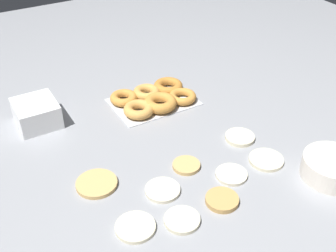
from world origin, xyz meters
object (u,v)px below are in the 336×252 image
pancake_1 (231,175)px  pancake_7 (222,200)px  donut_tray (154,98)px  batter_bowl (332,167)px  pancake_0 (97,184)px  pancake_2 (240,137)px  pancake_3 (182,220)px  pancake_4 (186,165)px  pancake_5 (163,190)px  container_stack (37,113)px  pancake_6 (135,227)px  pancake_8 (266,160)px

pancake_1 → pancake_7: 0.11m
donut_tray → batter_bowl: bearing=112.7°
pancake_1 → donut_tray: (0.00, -0.46, 0.01)m
pancake_0 → pancake_2: (-0.48, 0.03, 0.00)m
pancake_3 → pancake_1: bearing=-160.4°
pancake_4 → batter_bowl: batter_bowl is taller
pancake_2 → batter_bowl: 0.29m
pancake_3 → pancake_5: size_ratio=0.96×
pancake_0 → pancake_3: bearing=120.5°
pancake_1 → pancake_4: 0.13m
pancake_1 → pancake_3: 0.22m
container_stack → pancake_2: bearing=142.4°
pancake_4 → pancake_6: 0.27m
pancake_5 → container_stack: 0.54m
pancake_7 → pancake_8: size_ratio=0.87×
pancake_4 → pancake_7: bearing=92.3°
pancake_1 → pancake_8: (-0.13, -0.00, 0.00)m
pancake_1 → batter_bowl: 0.28m
donut_tray → pancake_4: bearing=76.5°
pancake_7 → container_stack: container_stack is taller
pancake_2 → pancake_6: size_ratio=0.92×
pancake_0 → pancake_7: (-0.26, 0.23, 0.00)m
pancake_0 → pancake_2: 0.48m
pancake_1 → pancake_3: (0.21, 0.08, 0.00)m
pancake_3 → batter_bowl: (-0.46, 0.06, 0.02)m
pancake_1 → pancake_5: same height
pancake_2 → pancake_7: pancake_7 is taller
pancake_2 → container_stack: 0.67m
container_stack → pancake_0: bearing=98.2°
pancake_2 → pancake_5: size_ratio=0.97×
pancake_0 → pancake_1: bearing=155.8°
pancake_5 → pancake_4: bearing=-153.7°
pancake_0 → pancake_8: same height
batter_bowl → pancake_1: bearing=-29.6°
pancake_2 → pancake_3: (0.34, 0.20, -0.00)m
pancake_8 → pancake_1: bearing=0.3°
container_stack → pancake_4: bearing=125.4°
pancake_8 → container_stack: (0.53, -0.54, 0.03)m
pancake_0 → pancake_3: size_ratio=1.25×
container_stack → pancake_6: bearing=97.9°
pancake_1 → container_stack: size_ratio=0.62×
pancake_4 → pancake_5: pancake_4 is taller
pancake_8 → batter_bowl: bearing=129.7°
pancake_4 → pancake_6: (0.23, 0.14, -0.00)m
pancake_5 → container_stack: bearing=-67.8°
pancake_6 → container_stack: bearing=-82.1°
pancake_4 → pancake_6: same height
pancake_5 → pancake_7: pancake_7 is taller
pancake_2 → pancake_8: (0.00, 0.13, -0.00)m
pancake_2 → pancake_4: size_ratio=1.15×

